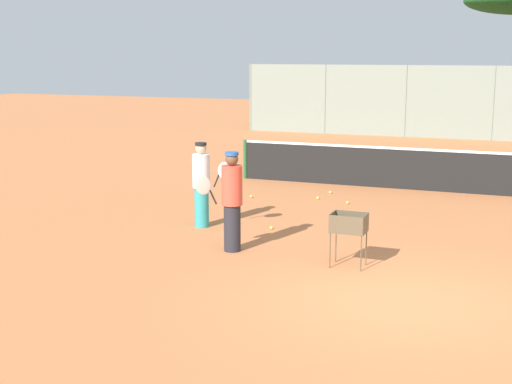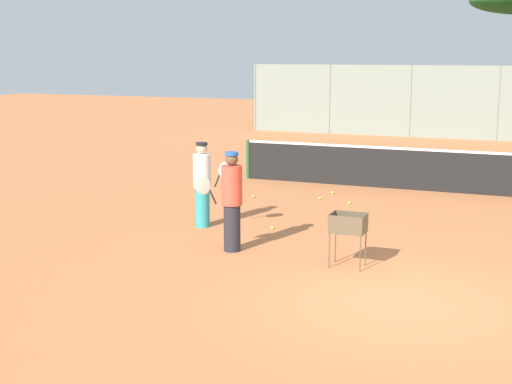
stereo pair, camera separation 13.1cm
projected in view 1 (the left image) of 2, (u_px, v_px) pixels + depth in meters
The scene contains 13 objects.
ground_plane at pixel (399, 302), 9.97m from camera, with size 80.00×80.00×0.00m, color #C67242.
tennis_net at pixel (462, 171), 17.56m from camera, with size 11.67×0.10×1.07m.
back_fence at pixel (493, 103), 27.98m from camera, with size 20.65×0.08×2.93m.
player_white_outfit at pixel (202, 184), 14.09m from camera, with size 0.90×0.35×1.69m.
player_red_cap at pixel (232, 200), 12.35m from camera, with size 0.68×0.75×1.75m.
ball_cart at pixel (349, 227), 11.47m from camera, with size 0.56×0.41×0.88m.
tennis_ball_1 at pixel (228, 201), 16.62m from camera, with size 0.07×0.07×0.07m, color #D1E54C.
tennis_ball_2 at pixel (330, 192), 17.60m from camera, with size 0.07×0.07×0.07m, color #D1E54C.
tennis_ball_3 at pixel (271, 228), 14.03m from camera, with size 0.07×0.07×0.07m, color #D1E54C.
tennis_ball_4 at pixel (251, 196), 17.11m from camera, with size 0.07×0.07×0.07m, color #D1E54C.
tennis_ball_6 at pixel (318, 198), 16.92m from camera, with size 0.07×0.07×0.07m, color #D1E54C.
tennis_ball_7 at pixel (347, 203), 16.38m from camera, with size 0.07×0.07×0.07m, color #D1E54C.
parked_car at pixel (473, 118), 30.50m from camera, with size 4.20×1.70×1.60m.
Camera 1 is at (1.60, -9.56, 3.42)m, focal length 50.00 mm.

